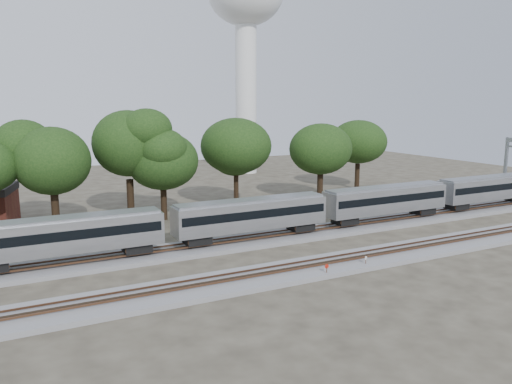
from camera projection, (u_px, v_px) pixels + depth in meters
ground at (279, 259)px, 46.03m from camera, size 160.00×160.00×0.00m
track_far at (250, 241)px, 51.27m from camera, size 160.00×5.00×0.73m
track_near at (302, 270)px, 42.49m from camera, size 160.00×5.00×0.73m
train at (253, 214)px, 50.88m from camera, size 85.23×2.93×4.32m
switch_stand_red at (327, 269)px, 41.10m from camera, size 0.36×0.07×1.13m
switch_stand_white at (366, 260)px, 43.42m from camera, size 0.33×0.15×1.08m
switch_lever at (365, 268)px, 43.07m from camera, size 0.53×0.35×0.30m
water_tower at (246, 17)px, 97.69m from camera, size 15.06×15.06×41.69m
tree_2 at (52, 161)px, 53.78m from camera, size 8.18×8.18×11.53m
tree_3 at (128, 144)px, 59.55m from camera, size 9.59×9.59×13.52m
tree_4 at (163, 161)px, 60.35m from camera, size 7.42×7.42×10.47m
tree_5 at (236, 146)px, 66.55m from camera, size 8.68×8.68×12.23m
tree_6 at (321, 149)px, 72.27m from camera, size 7.75×7.75×10.92m
tree_7 at (358, 142)px, 81.99m from camera, size 8.03×8.03×11.32m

